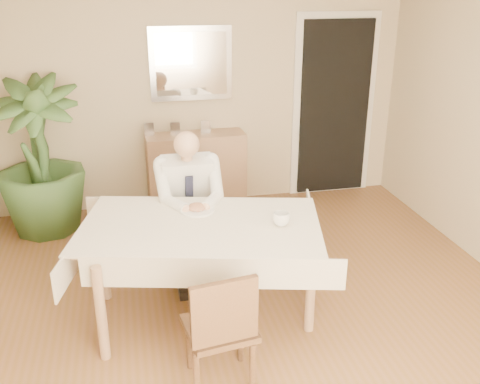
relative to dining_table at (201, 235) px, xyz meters
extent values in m
plane|color=brown|center=(0.30, -0.29, -0.67)|extent=(5.00, 5.00, 0.00)
cube|color=tan|center=(0.30, 2.21, 0.63)|extent=(4.50, 0.02, 2.60)
cube|color=white|center=(1.85, 2.19, 0.33)|extent=(0.96, 0.03, 2.10)
cube|color=black|center=(1.85, 2.16, 0.33)|extent=(0.80, 0.05, 1.95)
cube|color=silver|center=(0.25, 2.18, 0.88)|extent=(0.86, 0.03, 0.76)
cube|color=white|center=(0.25, 2.16, 0.88)|extent=(0.74, 0.02, 0.64)
cube|color=#8E6C4B|center=(0.00, 0.00, 0.05)|extent=(1.77, 1.25, 0.04)
cube|color=beige|center=(0.00, 0.00, 0.08)|extent=(1.89, 1.37, 0.01)
cube|color=beige|center=(0.00, -0.50, -0.03)|extent=(1.65, 0.42, 0.22)
cube|color=beige|center=(0.00, 0.50, -0.03)|extent=(1.65, 0.42, 0.22)
cube|color=beige|center=(-0.85, 0.00, -0.03)|extent=(0.25, 0.97, 0.22)
cube|color=beige|center=(0.85, 0.00, -0.03)|extent=(0.25, 0.97, 0.22)
cylinder|color=#8E6C4B|center=(-0.72, -0.37, -0.32)|extent=(0.07, 0.07, 0.70)
cylinder|color=#8E6C4B|center=(0.72, -0.37, -0.32)|extent=(0.07, 0.07, 0.70)
cylinder|color=#8E6C4B|center=(-0.72, 0.37, -0.32)|extent=(0.07, 0.07, 0.70)
cylinder|color=#8E6C4B|center=(0.72, 0.37, -0.32)|extent=(0.07, 0.07, 0.70)
cube|color=#3E2819|center=(0.00, 0.80, -0.21)|extent=(0.45, 0.45, 0.04)
cube|color=#3E2819|center=(0.00, 1.00, 0.05)|extent=(0.45, 0.04, 0.45)
cylinder|color=#3E2819|center=(-0.19, 0.61, -0.45)|extent=(0.04, 0.04, 0.44)
cylinder|color=#3E2819|center=(0.19, 0.61, -0.45)|extent=(0.04, 0.04, 0.44)
cylinder|color=#3E2819|center=(-0.19, 0.99, -0.45)|extent=(0.04, 0.04, 0.44)
cylinder|color=#3E2819|center=(0.19, 0.99, -0.45)|extent=(0.04, 0.04, 0.44)
cube|color=#3E2819|center=(0.00, -0.76, -0.26)|extent=(0.45, 0.45, 0.04)
cube|color=#3E2819|center=(0.00, -0.94, -0.03)|extent=(0.40, 0.10, 0.40)
cylinder|color=#3E2819|center=(-0.17, -0.93, -0.48)|extent=(0.04, 0.04, 0.38)
cylinder|color=#3E2819|center=(0.16, -0.93, -0.48)|extent=(0.04, 0.04, 0.38)
cylinder|color=#3E2819|center=(-0.17, -0.59, -0.48)|extent=(0.04, 0.04, 0.38)
cylinder|color=#3E2819|center=(0.16, -0.59, -0.48)|extent=(0.04, 0.04, 0.38)
cube|color=white|center=(0.00, 0.76, 0.08)|extent=(0.42, 0.31, 0.55)
cube|color=black|center=(0.00, 0.64, 0.05)|extent=(0.06, 0.08, 0.36)
cylinder|color=tan|center=(0.00, 0.72, 0.37)|extent=(0.09, 0.09, 0.08)
sphere|color=tan|center=(0.00, 0.69, 0.47)|extent=(0.21, 0.21, 0.21)
cube|color=black|center=(-0.10, 0.56, -0.15)|extent=(0.13, 0.42, 0.13)
cube|color=black|center=(0.10, 0.56, -0.15)|extent=(0.13, 0.42, 0.13)
cube|color=black|center=(-0.10, 0.38, -0.44)|extent=(0.11, 0.12, 0.45)
cube|color=black|center=(0.10, 0.38, -0.44)|extent=(0.11, 0.12, 0.45)
cube|color=black|center=(-0.10, 0.32, -0.63)|extent=(0.11, 0.26, 0.07)
cube|color=black|center=(0.10, 0.32, -0.63)|extent=(0.11, 0.26, 0.07)
cylinder|color=white|center=(0.01, 0.23, 0.09)|extent=(0.26, 0.26, 0.02)
ellipsoid|color=brown|center=(0.01, 0.23, 0.11)|extent=(0.14, 0.14, 0.06)
cylinder|color=silver|center=(0.05, 0.17, 0.11)|extent=(0.01, 0.13, 0.01)
cylinder|color=silver|center=(-0.03, 0.17, 0.11)|extent=(0.01, 0.13, 0.01)
imported|color=white|center=(0.56, -0.14, 0.13)|extent=(0.15, 0.15, 0.10)
cube|color=#8E6C4B|center=(0.25, 2.03, -0.25)|extent=(1.06, 0.40, 0.84)
cube|color=silver|center=(-0.23, 2.06, 0.24)|extent=(0.10, 0.02, 0.14)
cube|color=silver|center=(0.04, 2.03, 0.24)|extent=(0.10, 0.02, 0.14)
cube|color=silver|center=(0.36, 2.03, 0.24)|extent=(0.10, 0.02, 0.14)
imported|color=#2E4C22|center=(-1.31, 1.78, 0.10)|extent=(0.94, 0.94, 1.54)
camera|label=1|loc=(-0.46, -3.43, 1.72)|focal=40.00mm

